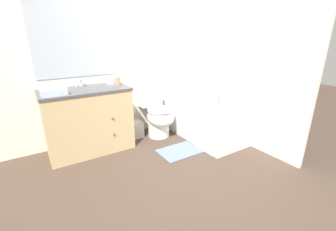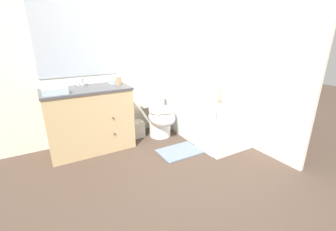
{
  "view_description": "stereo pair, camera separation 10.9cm",
  "coord_description": "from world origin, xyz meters",
  "px_view_note": "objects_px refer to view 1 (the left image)",
  "views": [
    {
      "loc": [
        -1.33,
        -1.63,
        1.51
      ],
      "look_at": [
        0.17,
        0.73,
        0.52
      ],
      "focal_mm": 24.0,
      "sensor_mm": 36.0,
      "label": 1
    },
    {
      "loc": [
        -1.24,
        -1.69,
        1.51
      ],
      "look_at": [
        0.17,
        0.73,
        0.52
      ],
      "focal_mm": 24.0,
      "sensor_mm": 36.0,
      "label": 2
    }
  ],
  "objects_px": {
    "wastebasket": "(135,130)",
    "hand_towel_folded": "(54,92)",
    "soap_dispenser": "(117,81)",
    "bath_mat": "(179,151)",
    "sink_faucet": "(81,84)",
    "toilet": "(158,115)",
    "bathtub": "(202,120)",
    "tissue_box": "(113,81)",
    "bath_towel_folded": "(221,112)",
    "vanity_cabinet": "(88,120)"
  },
  "relations": [
    {
      "from": "bathtub",
      "to": "bath_mat",
      "type": "relative_size",
      "value": 2.55
    },
    {
      "from": "vanity_cabinet",
      "to": "bathtub",
      "type": "height_order",
      "value": "vanity_cabinet"
    },
    {
      "from": "hand_towel_folded",
      "to": "bath_mat",
      "type": "bearing_deg",
      "value": -22.18
    },
    {
      "from": "soap_dispenser",
      "to": "bath_towel_folded",
      "type": "bearing_deg",
      "value": -39.83
    },
    {
      "from": "vanity_cabinet",
      "to": "soap_dispenser",
      "type": "bearing_deg",
      "value": -1.29
    },
    {
      "from": "wastebasket",
      "to": "sink_faucet",
      "type": "bearing_deg",
      "value": 168.08
    },
    {
      "from": "vanity_cabinet",
      "to": "hand_towel_folded",
      "type": "distance_m",
      "value": 0.62
    },
    {
      "from": "toilet",
      "to": "bath_towel_folded",
      "type": "relative_size",
      "value": 2.34
    },
    {
      "from": "hand_towel_folded",
      "to": "sink_faucet",
      "type": "bearing_deg",
      "value": 43.58
    },
    {
      "from": "hand_towel_folded",
      "to": "soap_dispenser",
      "type": "bearing_deg",
      "value": 10.86
    },
    {
      "from": "wastebasket",
      "to": "soap_dispenser",
      "type": "height_order",
      "value": "soap_dispenser"
    },
    {
      "from": "hand_towel_folded",
      "to": "toilet",
      "type": "bearing_deg",
      "value": 3.27
    },
    {
      "from": "toilet",
      "to": "tissue_box",
      "type": "bearing_deg",
      "value": 163.63
    },
    {
      "from": "sink_faucet",
      "to": "soap_dispenser",
      "type": "relative_size",
      "value": 1.01
    },
    {
      "from": "toilet",
      "to": "bathtub",
      "type": "relative_size",
      "value": 0.53
    },
    {
      "from": "vanity_cabinet",
      "to": "hand_towel_folded",
      "type": "xyz_separation_m",
      "value": [
        -0.37,
        -0.17,
        0.46
      ]
    },
    {
      "from": "bath_mat",
      "to": "wastebasket",
      "type": "bearing_deg",
      "value": 112.02
    },
    {
      "from": "vanity_cabinet",
      "to": "bath_mat",
      "type": "relative_size",
      "value": 1.98
    },
    {
      "from": "vanity_cabinet",
      "to": "hand_towel_folded",
      "type": "relative_size",
      "value": 3.96
    },
    {
      "from": "toilet",
      "to": "tissue_box",
      "type": "distance_m",
      "value": 0.86
    },
    {
      "from": "toilet",
      "to": "bath_towel_folded",
      "type": "xyz_separation_m",
      "value": [
        0.51,
        -0.84,
        0.21
      ]
    },
    {
      "from": "wastebasket",
      "to": "bath_mat",
      "type": "bearing_deg",
      "value": -67.98
    },
    {
      "from": "bathtub",
      "to": "bath_mat",
      "type": "xyz_separation_m",
      "value": [
        -0.64,
        -0.29,
        -0.24
      ]
    },
    {
      "from": "bathtub",
      "to": "tissue_box",
      "type": "relative_size",
      "value": 9.75
    },
    {
      "from": "wastebasket",
      "to": "tissue_box",
      "type": "bearing_deg",
      "value": 169.02
    },
    {
      "from": "sink_faucet",
      "to": "bath_towel_folded",
      "type": "distance_m",
      "value": 1.94
    },
    {
      "from": "soap_dispenser",
      "to": "bath_towel_folded",
      "type": "relative_size",
      "value": 0.43
    },
    {
      "from": "bath_mat",
      "to": "vanity_cabinet",
      "type": "bearing_deg",
      "value": 144.03
    },
    {
      "from": "bathtub",
      "to": "bath_towel_folded",
      "type": "relative_size",
      "value": 4.38
    },
    {
      "from": "bathtub",
      "to": "hand_towel_folded",
      "type": "xyz_separation_m",
      "value": [
        -2.01,
        0.27,
        0.66
      ]
    },
    {
      "from": "toilet",
      "to": "wastebasket",
      "type": "bearing_deg",
      "value": 159.65
    },
    {
      "from": "soap_dispenser",
      "to": "bath_towel_folded",
      "type": "xyz_separation_m",
      "value": [
        1.1,
        -0.92,
        -0.39
      ]
    },
    {
      "from": "soap_dispenser",
      "to": "bath_mat",
      "type": "xyz_separation_m",
      "value": [
        0.56,
        -0.72,
        -0.92
      ]
    },
    {
      "from": "tissue_box",
      "to": "soap_dispenser",
      "type": "xyz_separation_m",
      "value": [
        0.02,
        -0.1,
        0.02
      ]
    },
    {
      "from": "bathtub",
      "to": "tissue_box",
      "type": "bearing_deg",
      "value": 156.55
    },
    {
      "from": "soap_dispenser",
      "to": "bath_mat",
      "type": "bearing_deg",
      "value": -52.12
    },
    {
      "from": "hand_towel_folded",
      "to": "bath_towel_folded",
      "type": "distance_m",
      "value": 2.09
    },
    {
      "from": "wastebasket",
      "to": "hand_towel_folded",
      "type": "height_order",
      "value": "hand_towel_folded"
    },
    {
      "from": "sink_faucet",
      "to": "toilet",
      "type": "height_order",
      "value": "sink_faucet"
    },
    {
      "from": "vanity_cabinet",
      "to": "bath_towel_folded",
      "type": "bearing_deg",
      "value": -31.0
    },
    {
      "from": "tissue_box",
      "to": "bathtub",
      "type": "bearing_deg",
      "value": -23.45
    },
    {
      "from": "bathtub",
      "to": "hand_towel_folded",
      "type": "bearing_deg",
      "value": 172.42
    },
    {
      "from": "toilet",
      "to": "soap_dispenser",
      "type": "distance_m",
      "value": 0.84
    },
    {
      "from": "bath_mat",
      "to": "bathtub",
      "type": "bearing_deg",
      "value": 24.48
    },
    {
      "from": "bath_towel_folded",
      "to": "sink_faucet",
      "type": "bearing_deg",
      "value": 144.15
    },
    {
      "from": "wastebasket",
      "to": "bathtub",
      "type": "bearing_deg",
      "value": -26.61
    },
    {
      "from": "hand_towel_folded",
      "to": "wastebasket",
      "type": "bearing_deg",
      "value": 11.12
    },
    {
      "from": "toilet",
      "to": "hand_towel_folded",
      "type": "height_order",
      "value": "hand_towel_folded"
    },
    {
      "from": "sink_faucet",
      "to": "soap_dispenser",
      "type": "distance_m",
      "value": 0.49
    },
    {
      "from": "sink_faucet",
      "to": "bathtub",
      "type": "xyz_separation_m",
      "value": [
        1.64,
        -0.62,
        -0.65
      ]
    }
  ]
}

